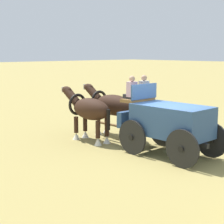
% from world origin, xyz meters
% --- Properties ---
extents(ground_plane, '(220.00, 220.00, 0.00)m').
position_xyz_m(ground_plane, '(0.00, 0.00, 0.00)').
color(ground_plane, '#9E8C4C').
extents(show_wagon, '(5.65, 1.94, 2.75)m').
position_xyz_m(show_wagon, '(0.16, 0.00, 1.23)').
color(show_wagon, '#2D4C7A').
rests_on(show_wagon, ground).
extents(draft_horse_near, '(3.01, 0.94, 2.14)m').
position_xyz_m(draft_horse_near, '(3.67, 0.74, 1.28)').
color(draft_horse_near, '#331E14').
rests_on(draft_horse_near, ground).
extents(draft_horse_off, '(3.21, 0.95, 2.17)m').
position_xyz_m(draft_horse_off, '(3.70, -0.56, 1.31)').
color(draft_horse_off, '#331E14').
rests_on(draft_horse_off, ground).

